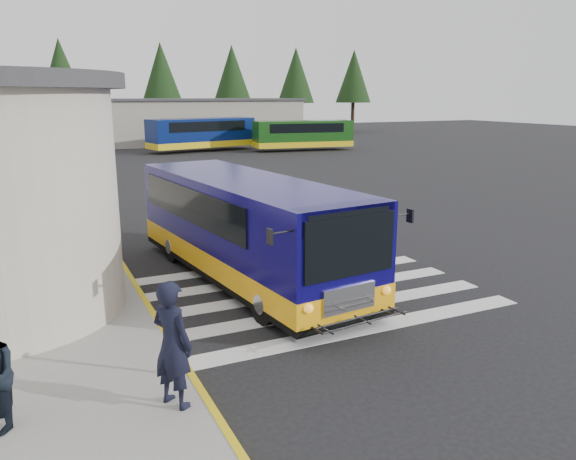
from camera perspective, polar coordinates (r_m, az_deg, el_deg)
name	(u,v)px	position (r m, az deg, el deg)	size (l,w,h in m)	color
ground	(307,280)	(14.18, 1.92, -5.07)	(140.00, 140.00, 0.00)	black
curb_strip	(116,256)	(16.69, -17.07, -2.50)	(0.12, 34.00, 0.16)	yellow
crosswalk	(303,292)	(13.29, 1.57, -6.33)	(8.00, 5.35, 0.01)	silver
depot_building	(162,121)	(55.35, -12.70, 10.73)	(26.40, 8.40, 4.20)	gray
tree_line	(145,73)	(63.22, -14.32, 15.19)	(58.40, 4.40, 10.00)	black
transit_bus	(246,232)	(13.94, -4.25, -0.20)	(3.75, 9.23, 2.55)	#0C0753
pedestrian_a	(172,344)	(8.26, -11.66, -11.27)	(0.69, 0.45, 1.89)	black
bollard	(180,345)	(9.22, -10.92, -11.36)	(0.09, 0.09, 1.06)	black
far_bus_a	(202,133)	(47.40, -8.77, 9.73)	(9.22, 4.29, 2.30)	#06164F
far_bus_b	(303,134)	(47.35, 1.52, 9.74)	(8.43, 3.33, 2.12)	#144211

